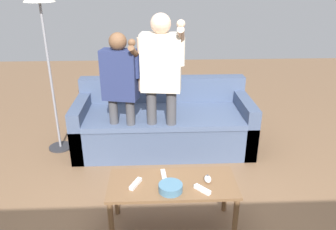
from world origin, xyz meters
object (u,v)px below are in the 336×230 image
object	(u,v)px
game_remote_wand_near	(136,184)
game_remote_wand_spare	(202,189)
floor_lamp	(40,7)
snack_bowl	(171,188)
game_remote_nunchuk	(208,179)
coffee_table	(172,189)
player_left	(120,85)
player_center	(161,74)
game_remote_wand_far	(164,176)
couch	(164,124)

from	to	relation	value
game_remote_wand_near	game_remote_wand_spare	xyz separation A→B (m)	(0.51, -0.10, 0.00)
floor_lamp	snack_bowl	bearing A→B (deg)	-50.38
game_remote_nunchuk	game_remote_wand_spare	world-z (taller)	game_remote_nunchuk
snack_bowl	game_remote_wand_spare	distance (m)	0.24
coffee_table	player_left	bearing A→B (deg)	113.97
floor_lamp	game_remote_wand_spare	bearing A→B (deg)	-45.69
player_center	game_remote_wand_far	world-z (taller)	player_center
couch	player_left	bearing A→B (deg)	-140.41
couch	game_remote_wand_near	size ratio (longest dim) A/B	13.94
player_left	game_remote_wand_far	size ratio (longest dim) A/B	8.81
couch	game_remote_wand_far	xyz separation A→B (m)	(-0.04, -1.40, 0.17)
coffee_table	snack_bowl	size ratio (longest dim) A/B	5.55
coffee_table	floor_lamp	distance (m)	2.33
game_remote_wand_spare	couch	bearing A→B (deg)	98.80
game_remote_wand_far	game_remote_nunchuk	bearing A→B (deg)	-11.62
floor_lamp	game_remote_wand_near	xyz separation A→B (m)	(1.01, -1.47, -1.21)
coffee_table	floor_lamp	xyz separation A→B (m)	(-1.31, 1.44, 1.29)
player_center	snack_bowl	bearing A→B (deg)	-88.16
couch	game_remote_wand_near	bearing A→B (deg)	-100.07
couch	floor_lamp	size ratio (longest dim) A/B	1.08
player_center	coffee_table	bearing A→B (deg)	-86.86
player_left	game_remote_wand_spare	distance (m)	1.48
snack_bowl	floor_lamp	distance (m)	2.34
coffee_table	game_remote_nunchuk	bearing A→B (deg)	0.56
couch	game_remote_nunchuk	xyz separation A→B (m)	(0.31, -1.48, 0.18)
game_remote_wand_near	game_remote_wand_spare	size ratio (longest dim) A/B	1.14
game_remote_nunchuk	game_remote_wand_near	bearing A→B (deg)	-177.27
couch	game_remote_wand_near	distance (m)	1.54
game_remote_wand_spare	game_remote_wand_far	bearing A→B (deg)	145.82
player_center	game_remote_wand_near	world-z (taller)	player_center
couch	floor_lamp	bearing A→B (deg)	-178.45
player_center	game_remote_wand_spare	distance (m)	1.36
couch	player_left	world-z (taller)	player_left
game_remote_wand_near	game_remote_wand_far	bearing A→B (deg)	23.82
snack_bowl	floor_lamp	xyz separation A→B (m)	(-1.29, 1.55, 1.20)
couch	floor_lamp	world-z (taller)	floor_lamp
coffee_table	player_left	world-z (taller)	player_left
snack_bowl	coffee_table	bearing A→B (deg)	79.05
floor_lamp	couch	bearing A→B (deg)	1.55
coffee_table	player_center	world-z (taller)	player_center
floor_lamp	game_remote_wand_spare	distance (m)	2.50
snack_bowl	player_center	bearing A→B (deg)	91.84
game_remote_nunchuk	snack_bowl	bearing A→B (deg)	-159.87
floor_lamp	game_remote_wand_near	world-z (taller)	floor_lamp
game_remote_nunchuk	player_center	size ratio (longest dim) A/B	0.05
floor_lamp	game_remote_wand_far	world-z (taller)	floor_lamp
coffee_table	player_center	xyz separation A→B (m)	(-0.06, 1.08, 0.65)
snack_bowl	player_left	xyz separation A→B (m)	(-0.47, 1.21, 0.44)
couch	game_remote_wand_far	bearing A→B (deg)	-91.70
game_remote_nunchuk	floor_lamp	xyz separation A→B (m)	(-1.59, 1.44, 1.20)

